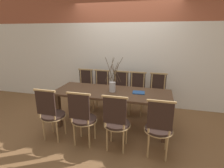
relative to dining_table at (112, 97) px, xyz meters
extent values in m
plane|color=brown|center=(0.00, 0.00, -0.62)|extent=(16.00, 16.00, 0.00)
cube|color=silver|center=(0.00, 1.24, 0.40)|extent=(12.00, 0.06, 2.05)
cube|color=#4C3321|center=(0.00, 0.00, 0.09)|extent=(2.23, 0.82, 0.04)
cube|color=#4C3321|center=(-1.01, -0.31, -0.28)|extent=(0.09, 0.09, 0.69)
cube|color=#4C3321|center=(1.01, -0.31, -0.28)|extent=(0.09, 0.09, 0.69)
cube|color=#4C3321|center=(-1.01, 0.31, -0.28)|extent=(0.09, 0.09, 0.69)
cube|color=#4C3321|center=(1.01, 0.31, -0.28)|extent=(0.09, 0.09, 0.69)
cylinder|color=black|center=(-0.88, -0.66, -0.19)|extent=(0.40, 0.40, 0.04)
cylinder|color=tan|center=(-0.88, -0.66, -0.21)|extent=(0.43, 0.43, 0.01)
cylinder|color=tan|center=(-1.01, -0.53, -0.41)|extent=(0.03, 0.03, 0.42)
cylinder|color=tan|center=(-0.75, -0.53, -0.41)|extent=(0.03, 0.03, 0.42)
cylinder|color=tan|center=(-1.01, -0.79, -0.41)|extent=(0.03, 0.03, 0.42)
cylinder|color=tan|center=(-0.75, -0.79, -0.41)|extent=(0.03, 0.03, 0.42)
cylinder|color=tan|center=(-1.02, -0.83, 0.08)|extent=(0.03, 0.03, 0.50)
cylinder|color=tan|center=(-0.74, -0.83, 0.08)|extent=(0.03, 0.03, 0.50)
cube|color=black|center=(-0.88, -0.84, 0.11)|extent=(0.34, 0.02, 0.40)
cube|color=tan|center=(-0.88, -0.83, 0.32)|extent=(0.38, 0.03, 0.03)
cylinder|color=black|center=(-0.30, -0.66, -0.19)|extent=(0.40, 0.40, 0.04)
cylinder|color=tan|center=(-0.30, -0.66, -0.21)|extent=(0.43, 0.43, 0.01)
cylinder|color=tan|center=(-0.43, -0.53, -0.41)|extent=(0.03, 0.03, 0.42)
cylinder|color=tan|center=(-0.17, -0.53, -0.41)|extent=(0.03, 0.03, 0.42)
cylinder|color=tan|center=(-0.43, -0.79, -0.41)|extent=(0.03, 0.03, 0.42)
cylinder|color=tan|center=(-0.17, -0.79, -0.41)|extent=(0.03, 0.03, 0.42)
cylinder|color=tan|center=(-0.44, -0.83, 0.08)|extent=(0.03, 0.03, 0.50)
cylinder|color=tan|center=(-0.16, -0.83, 0.08)|extent=(0.03, 0.03, 0.50)
cube|color=black|center=(-0.30, -0.84, 0.11)|extent=(0.34, 0.02, 0.40)
cube|color=tan|center=(-0.30, -0.83, 0.32)|extent=(0.38, 0.03, 0.03)
cylinder|color=black|center=(0.26, -0.66, -0.19)|extent=(0.40, 0.40, 0.04)
cylinder|color=tan|center=(0.26, -0.66, -0.21)|extent=(0.43, 0.43, 0.01)
cylinder|color=tan|center=(0.13, -0.53, -0.41)|extent=(0.03, 0.03, 0.42)
cylinder|color=tan|center=(0.39, -0.53, -0.41)|extent=(0.03, 0.03, 0.42)
cylinder|color=tan|center=(0.13, -0.79, -0.41)|extent=(0.03, 0.03, 0.42)
cylinder|color=tan|center=(0.39, -0.79, -0.41)|extent=(0.03, 0.03, 0.42)
cylinder|color=tan|center=(0.12, -0.83, 0.08)|extent=(0.03, 0.03, 0.50)
cylinder|color=tan|center=(0.40, -0.83, 0.08)|extent=(0.03, 0.03, 0.50)
cube|color=black|center=(0.26, -0.84, 0.11)|extent=(0.34, 0.02, 0.40)
cube|color=tan|center=(0.26, -0.83, 0.32)|extent=(0.38, 0.03, 0.03)
cylinder|color=black|center=(0.89, -0.66, -0.19)|extent=(0.40, 0.40, 0.04)
cylinder|color=tan|center=(0.89, -0.66, -0.21)|extent=(0.43, 0.43, 0.01)
cylinder|color=tan|center=(0.76, -0.53, -0.41)|extent=(0.03, 0.03, 0.42)
cylinder|color=tan|center=(1.02, -0.53, -0.41)|extent=(0.03, 0.03, 0.42)
cylinder|color=tan|center=(0.76, -0.79, -0.41)|extent=(0.03, 0.03, 0.42)
cylinder|color=tan|center=(1.02, -0.79, -0.41)|extent=(0.03, 0.03, 0.42)
cylinder|color=tan|center=(0.75, -0.83, 0.08)|extent=(0.03, 0.03, 0.50)
cylinder|color=tan|center=(1.04, -0.83, 0.08)|extent=(0.03, 0.03, 0.50)
cube|color=black|center=(0.89, -0.84, 0.11)|extent=(0.34, 0.02, 0.40)
cube|color=tan|center=(0.89, -0.83, 0.32)|extent=(0.38, 0.03, 0.03)
cylinder|color=black|center=(-0.89, 0.66, -0.19)|extent=(0.40, 0.40, 0.04)
cylinder|color=tan|center=(-0.89, 0.66, -0.21)|extent=(0.43, 0.43, 0.01)
cylinder|color=tan|center=(-0.76, 0.53, -0.41)|extent=(0.03, 0.03, 0.42)
cylinder|color=tan|center=(-1.02, 0.53, -0.41)|extent=(0.03, 0.03, 0.42)
cylinder|color=tan|center=(-0.76, 0.79, -0.41)|extent=(0.03, 0.03, 0.42)
cylinder|color=tan|center=(-1.02, 0.79, -0.41)|extent=(0.03, 0.03, 0.42)
cylinder|color=tan|center=(-0.75, 0.83, 0.08)|extent=(0.03, 0.03, 0.50)
cylinder|color=tan|center=(-1.03, 0.83, 0.08)|extent=(0.03, 0.03, 0.50)
cube|color=black|center=(-0.89, 0.84, 0.11)|extent=(0.34, 0.02, 0.40)
cube|color=tan|center=(-0.89, 0.83, 0.32)|extent=(0.38, 0.03, 0.03)
cylinder|color=black|center=(-0.47, 0.66, -0.19)|extent=(0.40, 0.40, 0.04)
cylinder|color=tan|center=(-0.47, 0.66, -0.21)|extent=(0.43, 0.43, 0.01)
cylinder|color=tan|center=(-0.34, 0.53, -0.41)|extent=(0.03, 0.03, 0.42)
cylinder|color=tan|center=(-0.60, 0.53, -0.41)|extent=(0.03, 0.03, 0.42)
cylinder|color=tan|center=(-0.34, 0.79, -0.41)|extent=(0.03, 0.03, 0.42)
cylinder|color=tan|center=(-0.60, 0.79, -0.41)|extent=(0.03, 0.03, 0.42)
cylinder|color=tan|center=(-0.33, 0.83, 0.08)|extent=(0.03, 0.03, 0.50)
cylinder|color=tan|center=(-0.61, 0.83, 0.08)|extent=(0.03, 0.03, 0.50)
cube|color=black|center=(-0.47, 0.84, 0.11)|extent=(0.34, 0.02, 0.40)
cube|color=tan|center=(-0.47, 0.83, 0.32)|extent=(0.38, 0.03, 0.03)
cylinder|color=black|center=(0.00, 0.66, -0.19)|extent=(0.40, 0.40, 0.04)
cylinder|color=tan|center=(0.00, 0.66, -0.21)|extent=(0.43, 0.43, 0.01)
cylinder|color=tan|center=(0.13, 0.53, -0.41)|extent=(0.03, 0.03, 0.42)
cylinder|color=tan|center=(-0.13, 0.53, -0.41)|extent=(0.03, 0.03, 0.42)
cylinder|color=tan|center=(0.13, 0.79, -0.41)|extent=(0.03, 0.03, 0.42)
cylinder|color=tan|center=(-0.13, 0.79, -0.41)|extent=(0.03, 0.03, 0.42)
cylinder|color=tan|center=(0.14, 0.83, 0.08)|extent=(0.03, 0.03, 0.50)
cylinder|color=tan|center=(-0.14, 0.83, 0.08)|extent=(0.03, 0.03, 0.50)
cube|color=black|center=(0.00, 0.84, 0.11)|extent=(0.34, 0.02, 0.40)
cube|color=tan|center=(0.00, 0.83, 0.32)|extent=(0.38, 0.03, 0.03)
cylinder|color=black|center=(0.39, 0.66, -0.19)|extent=(0.40, 0.40, 0.04)
cylinder|color=tan|center=(0.39, 0.66, -0.21)|extent=(0.43, 0.43, 0.01)
cylinder|color=tan|center=(0.53, 0.53, -0.41)|extent=(0.03, 0.03, 0.42)
cylinder|color=tan|center=(0.26, 0.53, -0.41)|extent=(0.03, 0.03, 0.42)
cylinder|color=tan|center=(0.53, 0.79, -0.41)|extent=(0.03, 0.03, 0.42)
cylinder|color=tan|center=(0.26, 0.79, -0.41)|extent=(0.03, 0.03, 0.42)
cylinder|color=tan|center=(0.54, 0.83, 0.08)|extent=(0.03, 0.03, 0.50)
cylinder|color=tan|center=(0.25, 0.83, 0.08)|extent=(0.03, 0.03, 0.50)
cube|color=black|center=(0.39, 0.84, 0.11)|extent=(0.34, 0.02, 0.40)
cube|color=tan|center=(0.39, 0.83, 0.32)|extent=(0.38, 0.03, 0.03)
cylinder|color=black|center=(0.85, 0.66, -0.19)|extent=(0.40, 0.40, 0.04)
cylinder|color=tan|center=(0.85, 0.66, -0.21)|extent=(0.43, 0.43, 0.01)
cylinder|color=tan|center=(0.98, 0.53, -0.41)|extent=(0.03, 0.03, 0.42)
cylinder|color=tan|center=(0.72, 0.53, -0.41)|extent=(0.03, 0.03, 0.42)
cylinder|color=tan|center=(0.98, 0.79, -0.41)|extent=(0.03, 0.03, 0.42)
cylinder|color=tan|center=(0.72, 0.79, -0.41)|extent=(0.03, 0.03, 0.42)
cylinder|color=tan|center=(0.99, 0.83, 0.08)|extent=(0.03, 0.03, 0.50)
cylinder|color=tan|center=(0.71, 0.83, 0.08)|extent=(0.03, 0.03, 0.50)
cube|color=black|center=(0.85, 0.84, 0.11)|extent=(0.34, 0.02, 0.40)
cube|color=tan|center=(0.85, 0.83, 0.32)|extent=(0.38, 0.03, 0.03)
cylinder|color=silver|center=(0.01, 0.00, 0.20)|extent=(0.12, 0.12, 0.19)
cylinder|color=brown|center=(0.04, -0.01, 0.47)|extent=(0.05, 0.08, 0.36)
cylinder|color=brown|center=(0.02, 0.08, 0.48)|extent=(0.17, 0.04, 0.38)
cylinder|color=brown|center=(-0.01, -0.09, 0.53)|extent=(0.19, 0.05, 0.48)
cylinder|color=brown|center=(0.05, 0.14, 0.52)|extent=(0.28, 0.09, 0.47)
cylinder|color=brown|center=(-0.03, 0.04, 0.52)|extent=(0.08, 0.09, 0.46)
cylinder|color=brown|center=(0.06, 0.07, 0.47)|extent=(0.14, 0.12, 0.36)
cylinder|color=brown|center=(0.12, -0.03, 0.43)|extent=(0.07, 0.23, 0.29)
cylinder|color=brown|center=(-0.06, 0.08, 0.51)|extent=(0.15, 0.15, 0.45)
cylinder|color=brown|center=(0.07, -0.04, 0.45)|extent=(0.10, 0.13, 0.32)
cube|color=#234C8C|center=(0.51, 0.05, 0.11)|extent=(0.23, 0.20, 0.01)
camera|label=1|loc=(0.81, -3.07, 1.20)|focal=28.00mm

